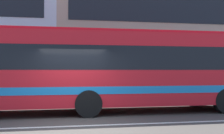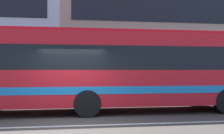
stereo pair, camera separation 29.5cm
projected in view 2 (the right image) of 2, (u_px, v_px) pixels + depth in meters
name	position (u px, v px, depth m)	size (l,w,h in m)	color
ground_plane	(72.00, 126.00, 8.37)	(160.00, 160.00, 0.00)	#47413C
lane_centre_line	(72.00, 126.00, 8.37)	(60.00, 0.16, 0.01)	silver
hedge_row_far	(95.00, 95.00, 15.25)	(18.79, 1.10, 0.71)	#2C642A
apartment_block_right	(172.00, 30.00, 26.75)	(21.34, 10.48, 11.42)	tan
transit_bus	(103.00, 68.00, 11.23)	(11.62, 2.70, 3.30)	red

